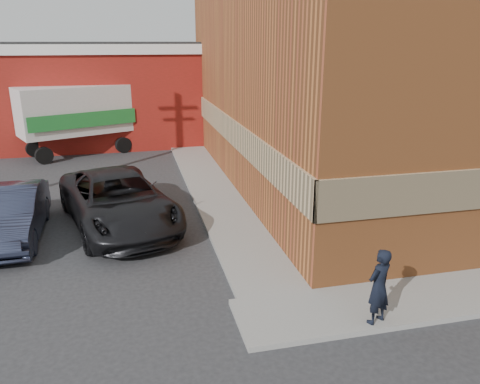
{
  "coord_description": "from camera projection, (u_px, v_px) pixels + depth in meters",
  "views": [
    {
      "loc": [
        -2.39,
        -9.08,
        5.68
      ],
      "look_at": [
        0.36,
        2.54,
        1.8
      ],
      "focal_mm": 35.0,
      "sensor_mm": 36.0,
      "label": 1
    }
  ],
  "objects": [
    {
      "name": "ground",
      "position": [
        250.0,
        301.0,
        10.68
      ],
      "size": [
        90.0,
        90.0,
        0.0
      ],
      "primitive_type": "plane",
      "color": "#28282B",
      "rests_on": "ground"
    },
    {
      "name": "brick_building",
      "position": [
        394.0,
        66.0,
        19.42
      ],
      "size": [
        14.25,
        18.25,
        9.36
      ],
      "color": "#AD5D2C",
      "rests_on": "ground"
    },
    {
      "name": "sidewalk_west",
      "position": [
        209.0,
        185.0,
        19.12
      ],
      "size": [
        1.8,
        18.0,
        0.12
      ],
      "primitive_type": "cube",
      "color": "gray",
      "rests_on": "ground"
    },
    {
      "name": "warehouse",
      "position": [
        63.0,
        92.0,
        27.0
      ],
      "size": [
        16.3,
        8.3,
        5.6
      ],
      "color": "maroon",
      "rests_on": "ground"
    },
    {
      "name": "man",
      "position": [
        379.0,
        286.0,
        9.45
      ],
      "size": [
        0.7,
        0.6,
        1.64
      ],
      "primitive_type": "imported",
      "rotation": [
        0.0,
        0.0,
        3.56
      ],
      "color": "black",
      "rests_on": "sidewalk_south"
    },
    {
      "name": "sedan",
      "position": [
        11.0,
        214.0,
        13.83
      ],
      "size": [
        1.79,
        4.77,
        1.56
      ],
      "primitive_type": "imported",
      "rotation": [
        0.0,
        0.0,
        0.03
      ],
      "color": "#292E44",
      "rests_on": "ground"
    },
    {
      "name": "suv_a",
      "position": [
        118.0,
        200.0,
        14.8
      ],
      "size": [
        4.32,
        6.69,
        1.71
      ],
      "primitive_type": "imported",
      "rotation": [
        0.0,
        0.0,
        0.26
      ],
      "color": "black",
      "rests_on": "ground"
    },
    {
      "name": "box_truck",
      "position": [
        90.0,
        114.0,
        24.15
      ],
      "size": [
        7.39,
        4.74,
        3.52
      ],
      "rotation": [
        0.0,
        0.0,
        0.4
      ],
      "color": "silver",
      "rests_on": "ground"
    }
  ]
}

